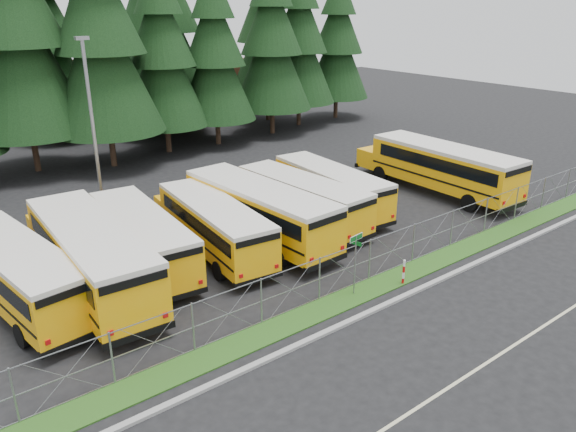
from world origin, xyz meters
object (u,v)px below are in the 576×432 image
object	(u,v)px
bus_3	(212,227)
bus_0	(16,275)
bus_4	(255,213)
bus_1	(89,257)
bus_6	(328,189)
bus_5	(298,201)
bus_east	(439,169)
bus_2	(140,239)
striped_bollard	(404,272)
light_standard	(93,125)
street_sign	(356,252)

from	to	relation	value
bus_3	bus_0	bearing A→B (deg)	-176.00
bus_3	bus_4	bearing A→B (deg)	4.47
bus_1	bus_3	xyz separation A→B (m)	(6.23, 0.20, -0.21)
bus_3	bus_6	distance (m)	8.60
bus_5	bus_east	world-z (taller)	bus_east
bus_2	bus_4	size ratio (longest dim) A/B	0.89
bus_2	striped_bollard	world-z (taller)	bus_2
bus_3	light_standard	distance (m)	9.35
striped_bollard	bus_5	bearing A→B (deg)	83.56
bus_2	street_sign	xyz separation A→B (m)	(5.92, -8.38, 0.68)
bus_2	light_standard	world-z (taller)	light_standard
bus_3	street_sign	xyz separation A→B (m)	(2.47, -7.60, 0.68)
street_sign	striped_bollard	xyz separation A→B (m)	(2.39, -0.69, -1.43)
bus_2	bus_3	distance (m)	3.55
bus_1	bus_4	world-z (taller)	bus_1
bus_0	street_sign	world-z (taller)	bus_0
bus_2	bus_east	distance (m)	20.01
bus_4	light_standard	size ratio (longest dim) A/B	1.15
bus_2	bus_4	distance (m)	6.10
bus_1	bus_6	world-z (taller)	bus_1
bus_1	bus_5	xyz separation A→B (m)	(12.06, 0.54, -0.22)
bus_0	bus_6	world-z (taller)	bus_0
bus_4	bus_6	distance (m)	6.05
bus_5	light_standard	bearing A→B (deg)	134.80
street_sign	light_standard	bearing A→B (deg)	107.87
bus_3	striped_bollard	xyz separation A→B (m)	(4.86, -8.29, -0.76)
bus_2	street_sign	world-z (taller)	street_sign
bus_1	bus_6	xyz separation A→B (m)	(14.78, 1.08, -0.24)
bus_east	light_standard	distance (m)	21.45
bus_0	bus_3	bearing A→B (deg)	-9.45
street_sign	bus_east	bearing A→B (deg)	24.84
bus_5	bus_6	world-z (taller)	bus_5
bus_2	striped_bollard	distance (m)	12.33
bus_6	striped_bollard	world-z (taller)	bus_6
bus_6	bus_east	bearing A→B (deg)	-9.70
bus_6	street_sign	xyz separation A→B (m)	(-6.09, -8.48, 0.70)
bus_east	light_standard	xyz separation A→B (m)	(-19.02, 9.10, 3.91)
bus_0	light_standard	bearing A→B (deg)	42.12
bus_3	bus_east	bearing A→B (deg)	2.23
bus_5	bus_3	bearing A→B (deg)	-179.53
bus_4	bus_5	world-z (taller)	bus_4
bus_2	street_sign	distance (m)	10.29
bus_5	light_standard	distance (m)	12.08
bus_4	striped_bollard	distance (m)	8.57
bus_1	bus_east	xyz separation A→B (m)	(22.69, -0.92, 0.02)
bus_6	bus_east	distance (m)	8.16
bus_3	bus_4	distance (m)	2.59
bus_0	striped_bollard	world-z (taller)	bus_0
bus_0	bus_east	world-z (taller)	bus_east
bus_1	bus_4	xyz separation A→B (m)	(8.81, 0.12, -0.05)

